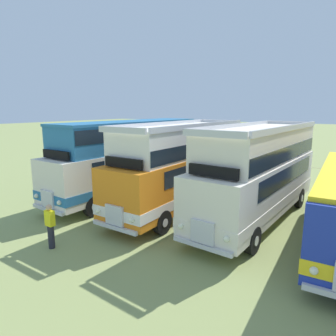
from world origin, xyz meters
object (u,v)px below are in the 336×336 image
Objects in this scene: bus_second_in_row at (183,164)px; marshal_person at (50,226)px; bus_first_in_row at (131,154)px; bus_third_in_row at (260,171)px.

bus_second_in_row reaches higher than marshal_person.
bus_first_in_row is 1.10× the size of bus_second_in_row.
bus_second_in_row is 5.98× the size of marshal_person.
marshal_person is (2.30, -7.35, -1.59)m from bus_first_in_row.
bus_second_in_row is (3.91, -0.34, -0.12)m from bus_first_in_row.
marshal_person is at bearing -102.94° from bus_second_in_row.
bus_first_in_row is at bearing 107.35° from marshal_person.
marshal_person is at bearing -72.65° from bus_first_in_row.
bus_third_in_row is 9.34m from marshal_person.
bus_second_in_row reaches higher than bus_first_in_row.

